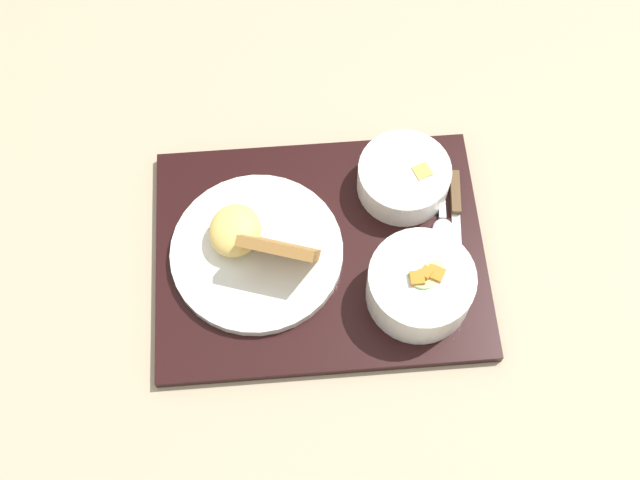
{
  "coord_description": "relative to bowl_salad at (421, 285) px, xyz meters",
  "views": [
    {
      "loc": [
        0.03,
        0.42,
        0.94
      ],
      "look_at": [
        0.0,
        0.0,
        0.05
      ],
      "focal_mm": 45.0,
      "sensor_mm": 36.0,
      "label": 1
    }
  ],
  "objects": [
    {
      "name": "ground_plane",
      "position": [
        0.12,
        -0.07,
        -0.05
      ],
      "size": [
        4.0,
        4.0,
        0.0
      ],
      "primitive_type": "plane",
      "color": "tan"
    },
    {
      "name": "serving_tray",
      "position": [
        0.12,
        -0.07,
        -0.04
      ],
      "size": [
        0.42,
        0.32,
        0.02
      ],
      "color": "black",
      "rests_on": "ground_plane"
    },
    {
      "name": "bowl_salad",
      "position": [
        0.0,
        0.0,
        0.0
      ],
      "size": [
        0.13,
        0.13,
        0.07
      ],
      "color": "white",
      "rests_on": "serving_tray"
    },
    {
      "name": "bowl_soup",
      "position": [
        0.0,
        -0.15,
        -0.01
      ],
      "size": [
        0.12,
        0.12,
        0.05
      ],
      "color": "white",
      "rests_on": "serving_tray"
    },
    {
      "name": "plate_main",
      "position": [
        0.2,
        -0.07,
        -0.02
      ],
      "size": [
        0.22,
        0.22,
        0.09
      ],
      "color": "white",
      "rests_on": "serving_tray"
    },
    {
      "name": "knife",
      "position": [
        -0.06,
        -0.11,
        -0.03
      ],
      "size": [
        0.03,
        0.16,
        0.01
      ],
      "rotation": [
        0.0,
        0.0,
        1.47
      ],
      "color": "silver",
      "rests_on": "serving_tray"
    },
    {
      "name": "spoon",
      "position": [
        -0.05,
        -0.11,
        -0.03
      ],
      "size": [
        0.03,
        0.14,
        0.01
      ],
      "rotation": [
        0.0,
        0.0,
        1.49
      ],
      "color": "silver",
      "rests_on": "serving_tray"
    }
  ]
}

